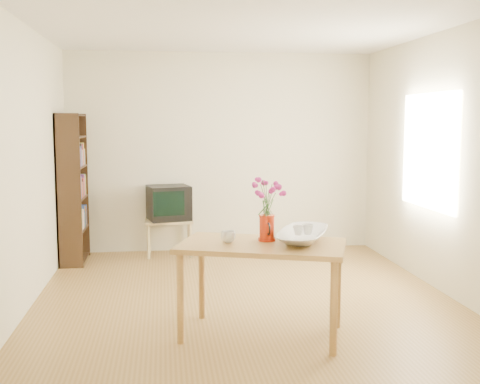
{
  "coord_description": "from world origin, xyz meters",
  "views": [
    {
      "loc": [
        -0.76,
        -5.65,
        1.71
      ],
      "look_at": [
        0.0,
        0.3,
        1.0
      ],
      "focal_mm": 45.0,
      "sensor_mm": 36.0,
      "label": 1
    }
  ],
  "objects": [
    {
      "name": "table",
      "position": [
        0.0,
        -1.05,
        0.66
      ],
      "size": [
        1.46,
        1.12,
        0.75
      ],
      "rotation": [
        0.0,
        0.0,
        -0.33
      ],
      "color": "olive",
      "rests_on": "ground"
    },
    {
      "name": "mug",
      "position": [
        -0.26,
        -0.98,
        0.8
      ],
      "size": [
        0.13,
        0.13,
        0.09
      ],
      "primitive_type": "imported",
      "rotation": [
        0.0,
        0.0,
        3.0
      ],
      "color": "white",
      "rests_on": "table"
    },
    {
      "name": "teacup_b",
      "position": [
        0.39,
        -0.97,
        0.96
      ],
      "size": [
        0.08,
        0.08,
        0.07
      ],
      "primitive_type": "imported",
      "rotation": [
        0.0,
        0.0,
        1.5
      ],
      "color": "white",
      "rests_on": "bowl"
    },
    {
      "name": "tv_stand",
      "position": [
        -0.7,
        1.97,
        0.39
      ],
      "size": [
        0.6,
        0.45,
        0.46
      ],
      "color": "tan",
      "rests_on": "ground"
    },
    {
      "name": "bowl",
      "position": [
        0.34,
        -0.99,
        1.0
      ],
      "size": [
        0.71,
        0.71,
        0.51
      ],
      "primitive_type": "imported",
      "rotation": [
        0.0,
        0.0,
        -0.41
      ],
      "color": "white",
      "rests_on": "table"
    },
    {
      "name": "bookshelf",
      "position": [
        -1.85,
        1.75,
        0.84
      ],
      "size": [
        0.28,
        0.7,
        1.8
      ],
      "color": "black",
      "rests_on": "ground"
    },
    {
      "name": "pitcher",
      "position": [
        0.06,
        -0.95,
        0.85
      ],
      "size": [
        0.14,
        0.22,
        0.21
      ],
      "rotation": [
        0.0,
        0.0,
        0.01
      ],
      "color": "red",
      "rests_on": "table"
    },
    {
      "name": "flowers",
      "position": [
        0.06,
        -0.95,
        1.12
      ],
      "size": [
        0.24,
        0.24,
        0.34
      ],
      "primitive_type": null,
      "color": "#E435A6",
      "rests_on": "pitcher"
    },
    {
      "name": "room",
      "position": [
        0.03,
        0.0,
        1.3
      ],
      "size": [
        4.5,
        4.5,
        4.5
      ],
      "color": "olive",
      "rests_on": "ground"
    },
    {
      "name": "television",
      "position": [
        -0.7,
        1.98,
        0.68
      ],
      "size": [
        0.59,
        0.56,
        0.44
      ],
      "rotation": [
        0.0,
        0.0,
        0.22
      ],
      "color": "black",
      "rests_on": "tv_stand"
    },
    {
      "name": "teacup_a",
      "position": [
        0.3,
        -0.99,
        0.95
      ],
      "size": [
        0.1,
        0.1,
        0.07
      ],
      "primitive_type": "imported",
      "rotation": [
        0.0,
        0.0,
        0.69
      ],
      "color": "white",
      "rests_on": "bowl"
    }
  ]
}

